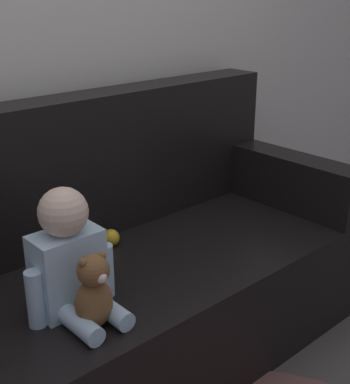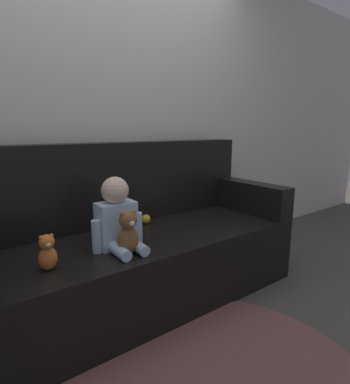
% 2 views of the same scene
% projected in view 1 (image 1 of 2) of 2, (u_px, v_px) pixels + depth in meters
% --- Properties ---
extents(ground_plane, '(12.00, 12.00, 0.00)m').
position_uv_depth(ground_plane, '(119.00, 371.00, 2.18)').
color(ground_plane, '#4C4742').
extents(wall_back, '(8.00, 0.05, 2.60)m').
position_uv_depth(wall_back, '(27.00, 33.00, 2.06)').
color(wall_back, silver).
rests_on(wall_back, ground_plane).
extents(couch, '(2.15, 0.84, 1.07)m').
position_uv_depth(couch, '(105.00, 288.00, 2.09)').
color(couch, black).
rests_on(couch, ground_plane).
extents(person_baby, '(0.32, 0.32, 0.42)m').
position_uv_depth(person_baby, '(70.00, 261.00, 1.70)').
color(person_baby, silver).
rests_on(person_baby, couch).
extents(teddy_bear_brown, '(0.15, 0.12, 0.25)m').
position_uv_depth(teddy_bear_brown, '(94.00, 294.00, 1.63)').
color(teddy_bear_brown, brown).
rests_on(teddy_bear_brown, couch).
extents(toy_ball, '(0.07, 0.07, 0.07)m').
position_uv_depth(toy_ball, '(111.00, 238.00, 2.18)').
color(toy_ball, gold).
rests_on(toy_ball, couch).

